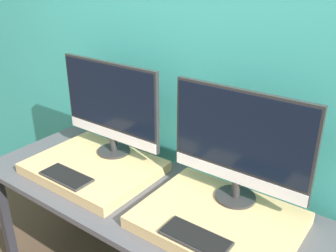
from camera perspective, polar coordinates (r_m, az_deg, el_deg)
The scene contains 8 objects.
wall_back at distance 1.94m, azimuth 4.38°, elevation 8.32°, with size 8.00×0.04×2.60m.
workbench at distance 1.90m, azimuth -2.92°, elevation -12.48°, with size 1.91×0.68×0.77m.
wooden_riser_left at distance 2.08m, azimuth -11.19°, elevation -6.18°, with size 0.66×0.52×0.06m.
monitor_left at distance 2.04m, azimuth -8.76°, elevation 3.19°, with size 0.64×0.19×0.52m.
keyboard_left at distance 1.96m, azimuth -15.25°, elevation -7.41°, with size 0.28×0.12×0.01m.
wooden_riser_right at distance 1.68m, azimuth 7.66°, elevation -14.03°, with size 0.66×0.52×0.06m.
monitor_right at distance 1.63m, azimuth 10.89°, elevation -2.45°, with size 0.64×0.19×0.52m.
keyboard_right at distance 1.53m, azimuth 4.18°, elevation -16.57°, with size 0.28×0.12×0.01m.
Camera 1 is at (0.98, -0.84, 1.82)m, focal length 40.00 mm.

